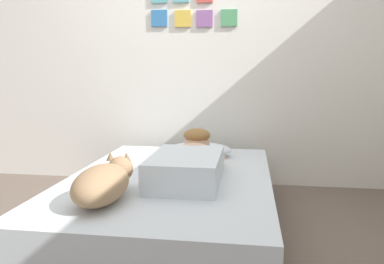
# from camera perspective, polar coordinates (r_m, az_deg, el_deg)

# --- Properties ---
(ground_plane) EXTENTS (12.69, 12.69, 0.00)m
(ground_plane) POSITION_cam_1_polar(r_m,az_deg,el_deg) (2.51, -4.59, -16.17)
(ground_plane) COLOR #66564C
(back_wall) EXTENTS (4.35, 0.12, 2.50)m
(back_wall) POSITION_cam_1_polar(r_m,az_deg,el_deg) (3.72, 0.37, 11.76)
(back_wall) COLOR silver
(back_wall) RESTS_ON ground
(bed) EXTENTS (1.35, 2.02, 0.38)m
(bed) POSITION_cam_1_polar(r_m,az_deg,el_deg) (2.65, -3.16, -10.45)
(bed) COLOR #4C4742
(bed) RESTS_ON ground
(pillow) EXTENTS (0.52, 0.32, 0.11)m
(pillow) POSITION_cam_1_polar(r_m,az_deg,el_deg) (3.17, 1.11, -2.59)
(pillow) COLOR silver
(pillow) RESTS_ON bed
(person_lying) EXTENTS (0.43, 0.92, 0.27)m
(person_lying) POSITION_cam_1_polar(r_m,az_deg,el_deg) (2.53, -0.38, -4.34)
(person_lying) COLOR silver
(person_lying) RESTS_ON bed
(dog) EXTENTS (0.26, 0.57, 0.21)m
(dog) POSITION_cam_1_polar(r_m,az_deg,el_deg) (2.11, -12.88, -7.25)
(dog) COLOR #9E7A56
(dog) RESTS_ON bed
(coffee_cup) EXTENTS (0.13, 0.09, 0.07)m
(coffee_cup) POSITION_cam_1_polar(r_m,az_deg,el_deg) (2.89, 1.36, -4.06)
(coffee_cup) COLOR white
(coffee_cup) RESTS_ON bed
(cell_phone) EXTENTS (0.07, 0.14, 0.01)m
(cell_phone) POSITION_cam_1_polar(r_m,az_deg,el_deg) (2.68, 2.32, -5.83)
(cell_phone) COLOR black
(cell_phone) RESTS_ON bed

